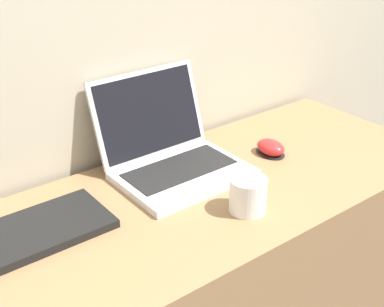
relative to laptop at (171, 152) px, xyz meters
name	(u,v)px	position (x,y,z in m)	size (l,w,h in m)	color
desk	(206,303)	(0.01, -0.14, -0.44)	(1.39, 0.56, 0.77)	#936D47
laptop	(171,152)	(0.00, 0.00, 0.00)	(0.33, 0.32, 0.25)	silver
drink_cup	(248,194)	(0.03, -0.28, -0.01)	(0.09, 0.09, 0.09)	white
computer_mouse	(271,148)	(0.28, -0.10, -0.04)	(0.07, 0.09, 0.04)	black
external_keyboard	(19,238)	(-0.45, -0.06, -0.05)	(0.41, 0.18, 0.02)	black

